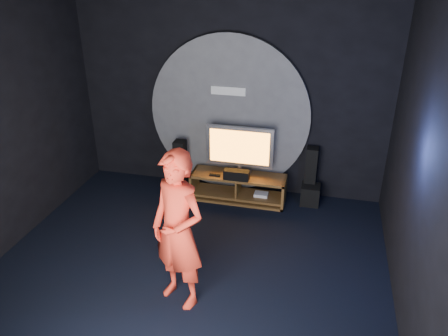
# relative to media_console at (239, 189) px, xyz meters

# --- Properties ---
(floor) EXTENTS (5.00, 5.00, 0.00)m
(floor) POSITION_rel_media_console_xyz_m (-0.26, -2.05, -0.19)
(floor) COLOR black
(floor) RESTS_ON ground
(back_wall) EXTENTS (5.00, 0.04, 3.50)m
(back_wall) POSITION_rel_media_console_xyz_m (-0.26, 0.45, 1.56)
(back_wall) COLOR black
(back_wall) RESTS_ON ground
(front_wall) EXTENTS (5.00, 0.04, 3.50)m
(front_wall) POSITION_rel_media_console_xyz_m (-0.26, -4.55, 1.56)
(front_wall) COLOR black
(front_wall) RESTS_ON ground
(right_wall) EXTENTS (0.04, 5.00, 3.50)m
(right_wall) POSITION_rel_media_console_xyz_m (2.24, -2.05, 1.56)
(right_wall) COLOR black
(right_wall) RESTS_ON ground
(wall_disc_panel) EXTENTS (2.60, 0.11, 2.60)m
(wall_disc_panel) POSITION_rel_media_console_xyz_m (-0.26, 0.39, 1.11)
(wall_disc_panel) COLOR #515156
(wall_disc_panel) RESTS_ON ground
(media_console) EXTENTS (1.53, 0.45, 0.45)m
(media_console) POSITION_rel_media_console_xyz_m (0.00, 0.00, 0.00)
(media_console) COLOR brown
(media_console) RESTS_ON ground
(tv) EXTENTS (1.06, 0.22, 0.80)m
(tv) POSITION_rel_media_console_xyz_m (-0.01, 0.07, 0.69)
(tv) COLOR #ADAEB4
(tv) RESTS_ON media_console
(center_speaker) EXTENTS (0.40, 0.15, 0.15)m
(center_speaker) POSITION_rel_media_console_xyz_m (-0.01, -0.15, 0.33)
(center_speaker) COLOR black
(center_speaker) RESTS_ON media_console
(remote) EXTENTS (0.18, 0.05, 0.02)m
(remote) POSITION_rel_media_console_xyz_m (-0.37, -0.12, 0.27)
(remote) COLOR black
(remote) RESTS_ON media_console
(tower_speaker_left) EXTENTS (0.18, 0.20, 0.91)m
(tower_speaker_left) POSITION_rel_media_console_xyz_m (-1.00, 0.07, 0.26)
(tower_speaker_left) COLOR black
(tower_speaker_left) RESTS_ON ground
(tower_speaker_right) EXTENTS (0.18, 0.20, 0.91)m
(tower_speaker_right) POSITION_rel_media_console_xyz_m (1.11, 0.30, 0.26)
(tower_speaker_right) COLOR black
(tower_speaker_right) RESTS_ON ground
(subwoofer) EXTENTS (0.29, 0.29, 0.32)m
(subwoofer) POSITION_rel_media_console_xyz_m (1.15, 0.15, -0.03)
(subwoofer) COLOR black
(subwoofer) RESTS_ON ground
(player) EXTENTS (0.80, 0.68, 1.87)m
(player) POSITION_rel_media_console_xyz_m (-0.17, -2.40, 0.74)
(player) COLOR red
(player) RESTS_ON ground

